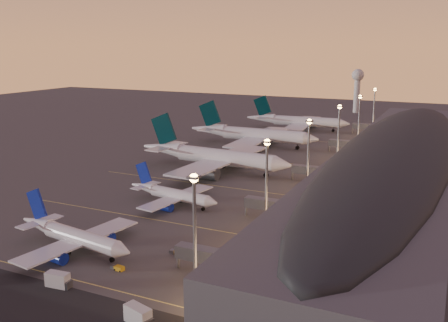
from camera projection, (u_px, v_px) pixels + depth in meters
The scene contains 15 objects.
ground at pixel (155, 213), 151.98m from camera, with size 700.00×700.00×0.00m, color #464340.
airliner_narrow_south at pixel (73, 236), 124.19m from camera, with size 38.87×35.02×13.88m.
airliner_narrow_north at pixel (172, 194), 160.06m from camera, with size 35.12×31.66×12.55m.
airliner_wide_near at pixel (213, 156), 202.92m from camera, with size 69.15×63.09×22.12m.
airliner_wide_mid at pixel (252, 134), 252.49m from camera, with size 68.60×62.23×22.02m.
airliner_wide_far at pixel (297, 121), 299.38m from camera, with size 62.65×57.24×20.04m.
terminal_building at pixel (398, 157), 187.85m from camera, with size 56.35×255.00×17.46m.
light_masts at pixel (327, 132), 190.08m from camera, with size 2.20×217.20×25.90m.
radar_tower at pixel (357, 83), 371.44m from camera, with size 9.00×9.00×32.50m.
service_lane at pixel (5, 294), 102.74m from camera, with size 260.00×16.00×0.01m.
lane_markings at pixel (213, 181), 187.15m from camera, with size 90.00×180.36×0.00m.
baggage_tug_a at pixel (118, 268), 113.56m from camera, with size 3.49×1.74×1.00m.
baggage_tug_b at pixel (178, 252), 122.06m from camera, with size 3.96×1.81×1.17m.
catering_truck_a at pixel (59, 280), 105.46m from camera, with size 5.77×2.71×3.14m.
catering_truck_b at pixel (139, 316), 91.29m from camera, with size 6.43×3.83×3.39m.
Camera 1 is at (81.09, -121.30, 50.09)m, focal length 40.00 mm.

